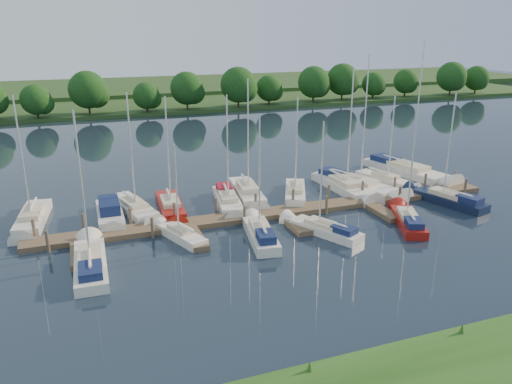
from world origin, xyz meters
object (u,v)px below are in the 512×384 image
object	(u,v)px
sailboat_n_0	(32,220)
sailboat_s_2	(260,235)
sailboat_n_5	(248,194)
dock	(284,215)
motorboat	(110,215)

from	to	relation	value
sailboat_n_0	sailboat_s_2	world-z (taller)	sailboat_n_0
sailboat_n_0	sailboat_n_5	bearing A→B (deg)	-172.87
dock	motorboat	distance (m)	14.15
motorboat	sailboat_n_5	distance (m)	12.41
sailboat_s_2	sailboat_n_0	bearing A→B (deg)	159.64
dock	sailboat_s_2	xyz separation A→B (m)	(-3.39, -3.59, 0.14)
sailboat_n_0	motorboat	bearing A→B (deg)	175.28
dock	motorboat	world-z (taller)	motorboat
sailboat_s_2	sailboat_n_5	bearing A→B (deg)	85.72
sailboat_n_0	sailboat_n_5	distance (m)	18.23
sailboat_n_5	motorboat	bearing A→B (deg)	13.37
motorboat	sailboat_n_5	world-z (taller)	sailboat_n_5
sailboat_n_5	sailboat_s_2	size ratio (longest dim) A/B	1.19
sailboat_n_0	sailboat_n_5	xyz separation A→B (m)	(18.23, 0.26, 0.01)
motorboat	sailboat_n_5	bearing A→B (deg)	-172.55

